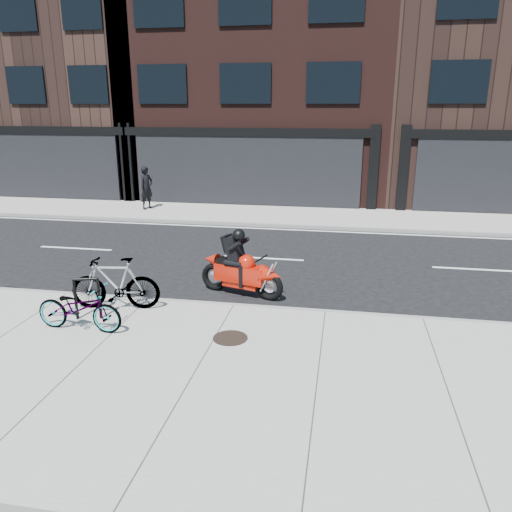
% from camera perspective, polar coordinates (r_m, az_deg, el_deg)
% --- Properties ---
extents(ground, '(120.00, 120.00, 0.00)m').
position_cam_1_polar(ground, '(12.87, -0.64, -2.85)').
color(ground, black).
rests_on(ground, ground).
extents(sidewalk_near, '(60.00, 6.00, 0.13)m').
position_cam_1_polar(sidewalk_near, '(8.43, -7.20, -13.73)').
color(sidewalk_near, gray).
rests_on(sidewalk_near, ground).
extents(sidewalk_far, '(60.00, 3.50, 0.13)m').
position_cam_1_polar(sidewalk_far, '(20.24, 3.48, 4.62)').
color(sidewalk_far, gray).
rests_on(sidewalk_far, ground).
extents(building_midwest, '(10.00, 10.00, 12.00)m').
position_cam_1_polar(building_midwest, '(30.07, -19.32, 19.12)').
color(building_midwest, black).
rests_on(building_midwest, ground).
extents(building_center, '(12.00, 10.00, 14.50)m').
position_cam_1_polar(building_center, '(26.91, 1.03, 23.05)').
color(building_center, black).
rests_on(building_center, ground).
extents(bike_rack, '(0.52, 0.18, 0.89)m').
position_cam_1_polar(bike_rack, '(10.71, -18.74, -4.21)').
color(bike_rack, black).
rests_on(bike_rack, sidewalk_near).
extents(bicycle_front, '(1.77, 0.67, 0.92)m').
position_cam_1_polar(bicycle_front, '(10.25, -19.56, -5.61)').
color(bicycle_front, gray).
rests_on(bicycle_front, sidewalk_near).
extents(bicycle_rear, '(1.96, 0.81, 1.14)m').
position_cam_1_polar(bicycle_rear, '(11.04, -15.78, -3.03)').
color(bicycle_rear, gray).
rests_on(bicycle_rear, sidewalk_near).
extents(motorcycle, '(2.12, 0.98, 1.62)m').
position_cam_1_polar(motorcycle, '(11.69, -1.33, -1.51)').
color(motorcycle, black).
rests_on(motorcycle, ground).
extents(pedestrian, '(0.66, 0.77, 1.79)m').
position_cam_1_polar(pedestrian, '(21.62, -12.41, 7.63)').
color(pedestrian, black).
rests_on(pedestrian, sidewalk_far).
extents(manhole_cover, '(0.75, 0.75, 0.02)m').
position_cam_1_polar(manhole_cover, '(9.52, -2.96, -9.33)').
color(manhole_cover, black).
rests_on(manhole_cover, sidewalk_near).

